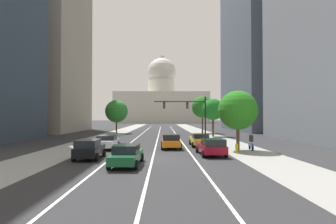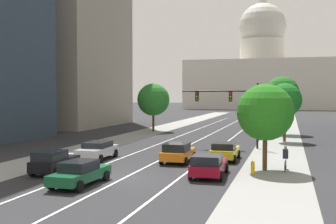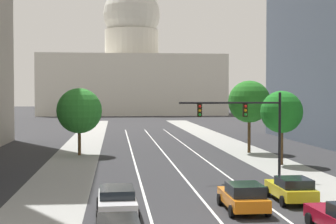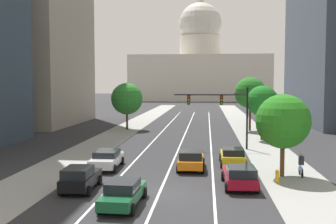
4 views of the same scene
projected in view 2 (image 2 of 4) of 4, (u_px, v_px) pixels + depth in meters
The scene contains 21 objects.
ground_plane at pixel (221, 129), 65.31m from camera, with size 400.00×400.00×0.00m, color #2B2B2D.
sidewalk_left at pixel (155, 130), 62.98m from camera, with size 4.66×130.00×0.01m, color gray.
sidewalk_right at pixel (282, 133), 58.03m from camera, with size 4.66×130.00×0.01m, color gray.
lane_stripe_left at pixel (175, 138), 51.81m from camera, with size 0.16×90.00×0.01m, color white.
lane_stripe_center at pixel (202, 139), 50.89m from camera, with size 0.16×90.00×0.01m, color white.
lane_stripe_right at pixel (230, 139), 49.98m from camera, with size 0.16×90.00×0.01m, color white.
office_tower_far_left at pixel (51, 8), 72.75m from camera, with size 22.11×22.57×39.89m.
capitol_building at pixel (262, 74), 159.54m from camera, with size 54.21×28.70×40.46m.
car_black at pixel (54, 162), 28.33m from camera, with size 2.02×4.07×1.60m.
car_green at pixel (80, 173), 24.77m from camera, with size 2.10×4.77×1.45m.
car_yellow at pixel (225, 151), 34.21m from camera, with size 2.08×4.25×1.47m.
car_orange at pixel (178, 152), 33.16m from camera, with size 2.11×4.33×1.54m.
car_crimson at pixel (209, 165), 27.33m from camera, with size 2.24×4.63×1.51m.
car_white at pixel (97, 150), 34.80m from camera, with size 2.21×4.70×1.44m.
traffic_signal_mast at pixel (233, 103), 42.06m from camera, with size 7.62×0.39×6.37m.
fire_hydrant at pixel (253, 168), 28.05m from camera, with size 0.26×0.35×0.91m.
cyclist at pixel (285, 159), 29.46m from camera, with size 0.37×1.70×1.72m.
street_tree_near_left at pixel (153, 100), 61.07m from camera, with size 4.62×4.62×6.86m.
street_tree_near_right at pixel (285, 100), 47.46m from camera, with size 3.72×3.72×6.54m.
street_tree_far_right at pixel (265, 112), 29.55m from camera, with size 3.94×3.94×6.02m.
street_tree_mid_right at pixel (282, 93), 56.53m from camera, with size 4.48×4.48×7.68m.
Camera 2 is at (9.97, -24.90, 5.28)m, focal length 45.72 mm.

